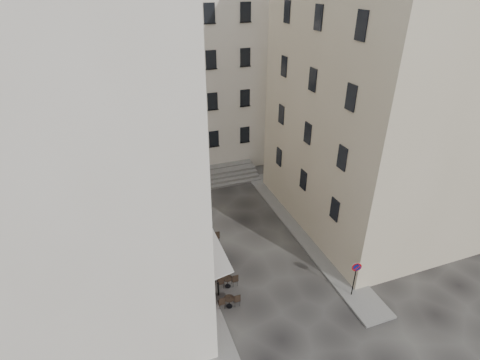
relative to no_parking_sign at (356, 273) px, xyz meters
name	(u,v)px	position (x,y,z in m)	size (l,w,h in m)	color
ground	(263,271)	(-4.09, 3.75, -1.78)	(90.00, 90.00, 0.00)	black
sidewalk_left	(180,248)	(-8.59, 7.75, -1.72)	(2.00, 22.00, 0.12)	slate
sidewalk_right	(303,229)	(0.41, 6.75, -1.72)	(2.00, 18.00, 0.12)	slate
building_left	(47,122)	(-14.59, 6.75, 8.53)	(12.20, 16.20, 20.60)	beige
building_right	(388,97)	(6.41, 7.25, 7.53)	(12.20, 14.20, 18.60)	#C4B492
building_back	(176,64)	(-5.09, 22.75, 7.53)	(18.20, 10.20, 18.60)	beige
cafe_storefront	(191,253)	(-8.41, 4.75, 0.10)	(1.74, 7.30, 3.50)	#430A09
stone_steps	(209,177)	(-4.09, 16.32, -1.38)	(9.00, 3.15, 0.80)	slate
bollard_near	(218,288)	(-7.34, 2.75, -1.25)	(0.12, 0.12, 0.98)	black
bollard_mid	(203,252)	(-7.34, 6.25, -1.25)	(0.12, 0.12, 0.98)	black
bollard_far	(191,223)	(-7.34, 9.75, -1.25)	(0.12, 0.12, 0.98)	black
no_parking_sign	(356,273)	(0.00, 0.00, 0.00)	(0.56, 0.18, 2.51)	black
bistro_table_a	(229,301)	(-7.03, 1.70, -1.34)	(1.24, 0.58, 0.87)	black
bistro_table_b	(227,281)	(-6.62, 3.22, -1.33)	(1.25, 0.58, 0.88)	black
bistro_table_c	(206,259)	(-7.36, 5.49, -1.29)	(1.38, 0.65, 0.97)	black
bistro_table_d	(209,238)	(-6.54, 7.58, -1.27)	(1.41, 0.66, 0.99)	black
bistro_table_e	(195,235)	(-7.33, 8.32, -1.37)	(1.14, 0.54, 0.80)	black
pedestrian	(209,256)	(-7.15, 5.35, -0.94)	(0.62, 0.40, 1.69)	black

